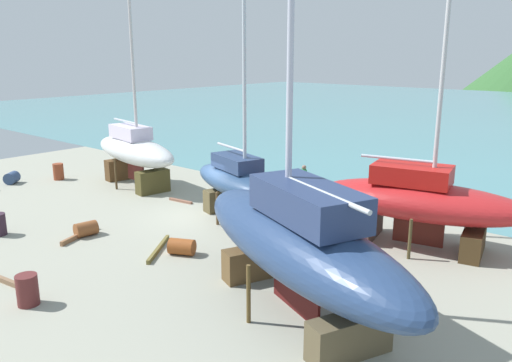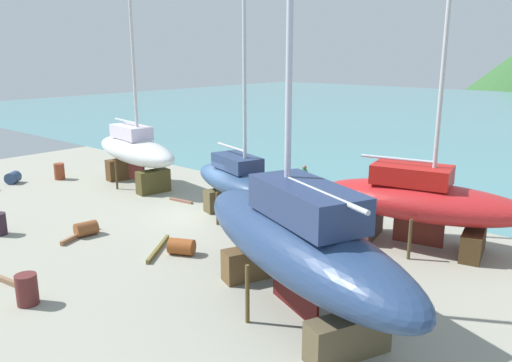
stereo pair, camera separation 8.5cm
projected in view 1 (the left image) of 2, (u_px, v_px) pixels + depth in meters
ground_plane at (133, 238)px, 20.49m from camera, size 39.96×39.96×0.00m
sea_water at (507, 117)px, 58.82m from camera, size 130.57×84.27×0.01m
sailboat_mid_port at (241, 183)px, 22.30m from camera, size 7.23×4.12×11.96m
sailboat_small_center at (134, 151)px, 28.09m from camera, size 7.96×3.45×12.78m
sailboat_large_starboard at (297, 240)px, 14.17m from camera, size 10.43×6.42×17.01m
sailboat_far_slipway at (420, 201)px, 19.25m from camera, size 8.29×4.27×11.80m
worker at (304, 181)px, 25.93m from camera, size 0.48×0.48×1.72m
barrel_by_slipway at (182, 247)px, 18.75m from camera, size 1.10×0.95×0.60m
barrel_tar_black at (12, 178)px, 28.95m from camera, size 1.01×1.03×0.66m
barrel_ochre at (86, 229)px, 20.66m from camera, size 0.71×0.94×0.59m
barrel_tipped_center at (58, 172)px, 29.83m from camera, size 0.60×0.60×0.95m
barrel_tipped_left at (27, 290)px, 14.96m from camera, size 0.80×0.80×0.94m
timber_short_skew at (158, 249)px, 19.13m from camera, size 1.61×2.22×0.16m
timber_long_aft at (80, 235)px, 20.55m from camera, size 0.88×2.09×0.19m
timber_short_cross at (1, 279)px, 16.57m from camera, size 2.00×0.43×0.16m
timber_plank_near at (181, 201)px, 25.43m from camera, size 1.43×0.34×0.11m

